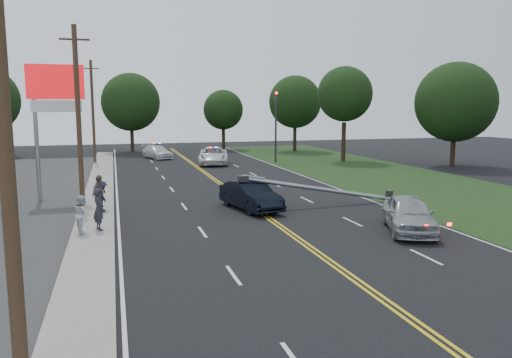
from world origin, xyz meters
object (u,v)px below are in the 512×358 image
object	(u,v)px
bystander_b	(82,214)
bystander_d	(99,194)
bystander_a	(99,209)
traffic_signal	(276,120)
crashed_sedan	(251,195)
emergency_b	(157,152)
pylon_sign	(56,99)
bystander_c	(102,196)
utility_pole_mid	(78,115)
fallen_streetlight	(328,190)
waiting_sedan	(409,214)
emergency_a	(213,156)
utility_pole_far	(93,112)
utility_pole_near	(4,135)

from	to	relation	value
bystander_b	bystander_d	distance (m)	4.35
bystander_a	traffic_signal	bearing A→B (deg)	-55.07
crashed_sedan	emergency_b	bearing A→B (deg)	82.40
pylon_sign	bystander_c	distance (m)	7.11
utility_pole_mid	bystander_c	distance (m)	4.91
fallen_streetlight	bystander_b	distance (m)	13.37
pylon_sign	emergency_b	distance (m)	24.86
waiting_sedan	bystander_b	size ratio (longest dim) A/B	2.84
utility_pole_mid	bystander_d	size ratio (longest dim) A/B	5.09
bystander_a	bystander_b	distance (m)	0.79
bystander_b	bystander_c	world-z (taller)	bystander_b
fallen_streetlight	emergency_a	distance (m)	22.15
emergency_a	emergency_b	distance (m)	8.53
pylon_sign	utility_pole_mid	bearing A→B (deg)	-56.98
pylon_sign	utility_pole_far	bearing A→B (deg)	86.28
bystander_b	crashed_sedan	bearing A→B (deg)	-82.89
utility_pole_mid	utility_pole_far	distance (m)	22.00
crashed_sedan	bystander_b	distance (m)	9.14
traffic_signal	bystander_a	world-z (taller)	traffic_signal
crashed_sedan	bystander_d	distance (m)	7.95
traffic_signal	emergency_a	distance (m)	7.22
emergency_b	bystander_c	size ratio (longest dim) A/B	3.11
emergency_b	bystander_a	distance (m)	32.30
emergency_a	utility_pole_far	bearing A→B (deg)	172.02
utility_pole_near	bystander_b	distance (m)	13.46
traffic_signal	utility_pole_mid	xyz separation A→B (m)	(-17.50, -18.00, 0.88)
pylon_sign	waiting_sedan	xyz separation A→B (m)	(15.74, -12.43, -5.19)
waiting_sedan	emergency_a	world-z (taller)	emergency_a
pylon_sign	bystander_a	size ratio (longest dim) A/B	4.23
bystander_a	pylon_sign	bearing A→B (deg)	-6.48
pylon_sign	bystander_a	distance (m)	10.37
utility_pole_near	emergency_a	size ratio (longest dim) A/B	1.68
traffic_signal	waiting_sedan	world-z (taller)	traffic_signal
emergency_a	bystander_a	world-z (taller)	bystander_a
utility_pole_near	crashed_sedan	distance (m)	18.97
fallen_streetlight	pylon_sign	bearing A→B (deg)	157.78
utility_pole_near	fallen_streetlight	bearing A→B (deg)	50.08
pylon_sign	bystander_d	distance (m)	7.29
traffic_signal	utility_pole_near	bearing A→B (deg)	-114.73
emergency_a	bystander_d	world-z (taller)	bystander_d
waiting_sedan	utility_pole_far	bearing A→B (deg)	136.17
utility_pole_far	crashed_sedan	bearing A→B (deg)	-70.99
utility_pole_near	bystander_b	xyz separation A→B (m)	(0.40, 12.80, -4.13)
utility_pole_far	waiting_sedan	size ratio (longest dim) A/B	2.11
crashed_sedan	bystander_c	xyz separation A→B (m)	(-7.75, 1.51, 0.11)
crashed_sedan	emergency_b	distance (m)	28.99
utility_pole_mid	bystander_d	distance (m)	5.02
crashed_sedan	waiting_sedan	distance (m)	8.64
bystander_c	emergency_b	bearing A→B (deg)	-23.37
fallen_streetlight	utility_pole_near	world-z (taller)	utility_pole_near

